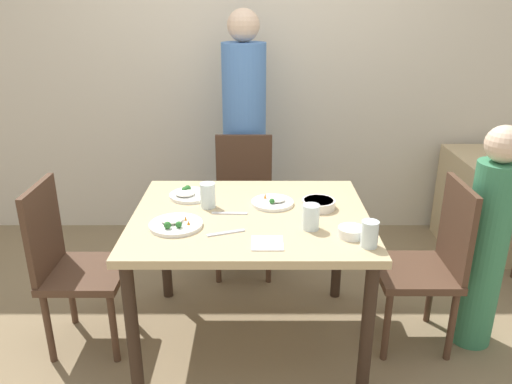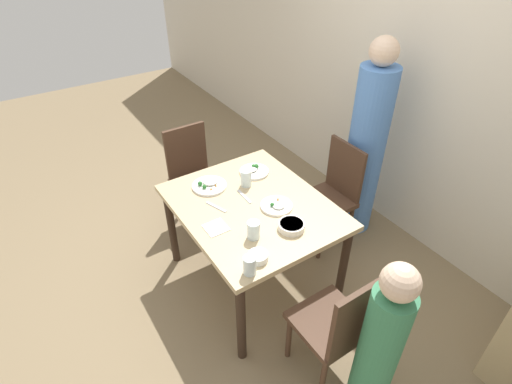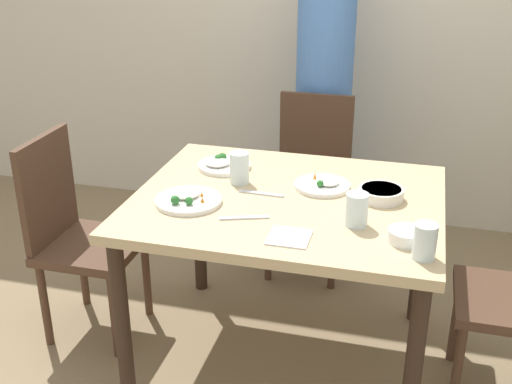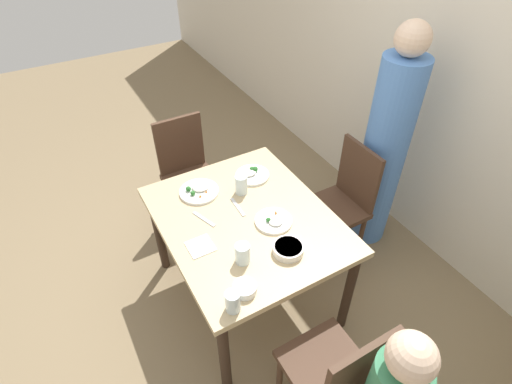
# 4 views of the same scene
# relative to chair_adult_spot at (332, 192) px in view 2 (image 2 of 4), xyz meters

# --- Properties ---
(ground_plane) EXTENTS (10.00, 10.00, 0.00)m
(ground_plane) POSITION_rel_chair_adult_spot_xyz_m (0.05, -0.83, -0.49)
(ground_plane) COLOR #847051
(wall_back) EXTENTS (10.00, 0.06, 2.70)m
(wall_back) POSITION_rel_chair_adult_spot_xyz_m (0.05, 0.68, 0.86)
(wall_back) COLOR beige
(wall_back) RESTS_ON ground_plane
(dining_table) EXTENTS (1.18, 0.97, 0.75)m
(dining_table) POSITION_rel_chair_adult_spot_xyz_m (0.05, -0.83, 0.17)
(dining_table) COLOR tan
(dining_table) RESTS_ON ground_plane
(chair_adult_spot) EXTENTS (0.40, 0.40, 0.91)m
(chair_adult_spot) POSITION_rel_chair_adult_spot_xyz_m (0.00, 0.00, 0.00)
(chair_adult_spot) COLOR #4C3323
(chair_adult_spot) RESTS_ON ground_plane
(chair_child_spot) EXTENTS (0.40, 0.40, 0.91)m
(chair_child_spot) POSITION_rel_chair_adult_spot_xyz_m (0.98, -0.83, 0.00)
(chair_child_spot) COLOR #4C3323
(chair_child_spot) RESTS_ON ground_plane
(chair_empty_left) EXTENTS (0.40, 0.40, 0.91)m
(chair_empty_left) POSITION_rel_chair_adult_spot_xyz_m (-0.87, -0.85, 0.00)
(chair_empty_left) COLOR #4C3323
(chair_empty_left) RESTS_ON ground_plane
(person_adult) EXTENTS (0.30, 0.30, 1.70)m
(person_adult) POSITION_rel_chair_adult_spot_xyz_m (0.00, 0.32, 0.32)
(person_adult) COLOR #5184D1
(person_adult) RESTS_ON ground_plane
(person_child) EXTENTS (0.21, 0.21, 1.20)m
(person_child) POSITION_rel_chair_adult_spot_xyz_m (1.26, -0.83, 0.09)
(person_child) COLOR #387F56
(person_child) RESTS_ON ground_plane
(bowl_curry) EXTENTS (0.17, 0.17, 0.05)m
(bowl_curry) POSITION_rel_chair_adult_spot_xyz_m (0.40, -0.75, 0.29)
(bowl_curry) COLOR silver
(bowl_curry) RESTS_ON dining_table
(plate_rice_adult) EXTENTS (0.25, 0.25, 0.05)m
(plate_rice_adult) POSITION_rel_chair_adult_spot_xyz_m (-0.30, -0.98, 0.28)
(plate_rice_adult) COLOR white
(plate_rice_adult) RESTS_ON dining_table
(plate_rice_child) EXTENTS (0.22, 0.22, 0.05)m
(plate_rice_child) POSITION_rel_chair_adult_spot_xyz_m (0.17, -0.70, 0.28)
(plate_rice_child) COLOR white
(plate_rice_child) RESTS_ON dining_table
(plate_noodles) EXTENTS (0.23, 0.23, 0.06)m
(plate_noodles) POSITION_rel_chair_adult_spot_xyz_m (-0.28, -0.60, 0.28)
(plate_noodles) COLOR white
(plate_noodles) RESTS_ON dining_table
(bowl_rice_small) EXTENTS (0.12, 0.12, 0.04)m
(bowl_rice_small) POSITION_rel_chair_adult_spot_xyz_m (0.51, -1.08, 0.29)
(bowl_rice_small) COLOR white
(bowl_rice_small) RESTS_ON dining_table
(glass_water_tall) EXTENTS (0.08, 0.08, 0.12)m
(glass_water_tall) POSITION_rel_chair_adult_spot_xyz_m (0.57, -1.18, 0.32)
(glass_water_tall) COLOR silver
(glass_water_tall) RESTS_ON dining_table
(glass_water_short) EXTENTS (0.08, 0.08, 0.12)m
(glass_water_short) POSITION_rel_chair_adult_spot_xyz_m (0.34, -1.00, 0.32)
(glass_water_short) COLOR silver
(glass_water_short) RESTS_ON dining_table
(glass_water_center) EXTENTS (0.08, 0.08, 0.13)m
(glass_water_center) POSITION_rel_chair_adult_spot_xyz_m (-0.16, -0.74, 0.33)
(glass_water_center) COLOR silver
(glass_water_center) RESTS_ON dining_table
(napkin_folded) EXTENTS (0.14, 0.14, 0.01)m
(napkin_folded) POSITION_rel_chair_adult_spot_xyz_m (0.13, -1.16, 0.27)
(napkin_folded) COLOR white
(napkin_folded) RESTS_ON dining_table
(fork_steel) EXTENTS (0.18, 0.03, 0.01)m
(fork_steel) POSITION_rel_chair_adult_spot_xyz_m (-0.05, -0.83, 0.27)
(fork_steel) COLOR silver
(fork_steel) RESTS_ON dining_table
(spoon_steel) EXTENTS (0.18, 0.08, 0.01)m
(spoon_steel) POSITION_rel_chair_adult_spot_xyz_m (-0.06, -1.05, 0.27)
(spoon_steel) COLOR silver
(spoon_steel) RESTS_ON dining_table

